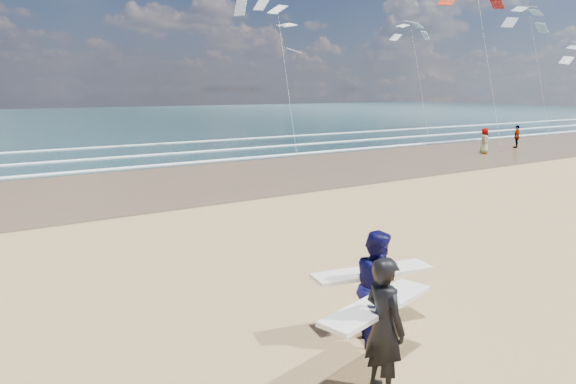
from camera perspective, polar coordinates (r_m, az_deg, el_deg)
wet_sand_strip at (r=33.75m, az=13.37°, el=3.86°), size 220.00×12.00×0.01m
ocean at (r=80.87m, az=-15.77°, el=7.94°), size 220.00×100.00×0.02m
foam_breakers at (r=41.30m, az=3.15°, el=5.53°), size 220.00×11.70×0.05m
surfer_near at (r=7.50m, az=10.58°, el=-14.19°), size 2.26×1.24×2.00m
surfer_far at (r=8.91m, az=9.89°, el=-10.21°), size 2.26×1.42×1.94m
beachgoer_0 at (r=36.59m, az=21.01°, el=5.32°), size 1.00×0.96×1.72m
beachgoer_1 at (r=41.19m, az=24.07°, el=5.63°), size 1.05×0.79×1.65m
kite_0 at (r=39.80m, az=20.99°, el=15.43°), size 6.27×4.79×13.45m
kite_1 at (r=38.05m, az=-0.42°, el=14.39°), size 6.05×4.77×11.14m
kite_2 at (r=57.40m, az=25.83°, el=13.78°), size 6.55×4.82×13.59m
kite_5 at (r=55.04m, az=14.20°, el=13.28°), size 5.16×4.67×12.05m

